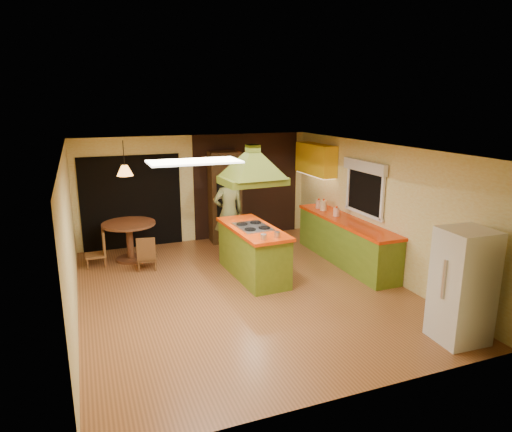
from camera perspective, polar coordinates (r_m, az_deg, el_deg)
name	(u,v)px	position (r m, az deg, el deg)	size (l,w,h in m)	color
ground	(243,290)	(8.20, -1.59, -9.24)	(6.50, 6.50, 0.00)	#9C5D33
room_walls	(243,222)	(7.79, -1.65, -0.77)	(5.50, 6.50, 6.50)	beige
ceiling_plane	(242,149)	(7.56, -1.72, 8.42)	(6.50, 6.50, 0.00)	silver
brick_panel	(247,185)	(11.17, -1.17, 3.84)	(2.64, 0.03, 2.50)	#381E14
nook_opening	(132,202)	(10.60, -15.27, 1.67)	(2.20, 0.03, 2.10)	black
right_counter	(345,241)	(9.57, 11.12, -3.07)	(0.62, 3.05, 0.92)	olive
upper_cabinets	(316,159)	(10.67, 7.47, 7.04)	(0.34, 1.40, 0.70)	yellow
window_right	(365,179)	(9.24, 13.46, 4.55)	(0.12, 1.35, 1.06)	black
fluor_panel	(194,162)	(6.11, -7.73, 6.75)	(1.20, 0.60, 0.03)	white
kitchen_island	(253,251)	(8.66, -0.38, -4.44)	(0.87, 1.98, 0.98)	olive
range_hood	(253,159)	(8.27, -0.40, 7.16)	(1.17, 0.87, 0.80)	#556519
man	(229,213)	(9.72, -3.43, 0.40)	(0.69, 0.45, 1.89)	brown
refrigerator	(463,286)	(6.91, 24.43, -7.98)	(0.66, 0.63, 1.61)	white
wall_oven	(225,197)	(10.73, -3.94, 2.39)	(0.74, 0.64, 2.13)	#422A15
dining_table	(129,234)	(9.85, -15.55, -2.15)	(1.09, 1.09, 0.81)	brown
chair_left	(95,249)	(9.78, -19.49, -3.89)	(0.39, 0.39, 0.72)	brown
chair_near	(147,252)	(9.32, -13.50, -4.43)	(0.38, 0.38, 0.69)	brown
pendant_lamp	(125,171)	(9.57, -16.08, 5.48)	(0.32, 0.32, 0.21)	#FF9E3F
canister_large	(323,205)	(10.12, 8.43, 1.31)	(0.15, 0.15, 0.22)	#F8EDC8
canister_medium	(319,204)	(10.30, 7.84, 1.47)	(0.13, 0.13, 0.18)	beige
canister_small	(336,212)	(9.66, 10.01, 0.50)	(0.13, 0.13, 0.17)	#FFE8CD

